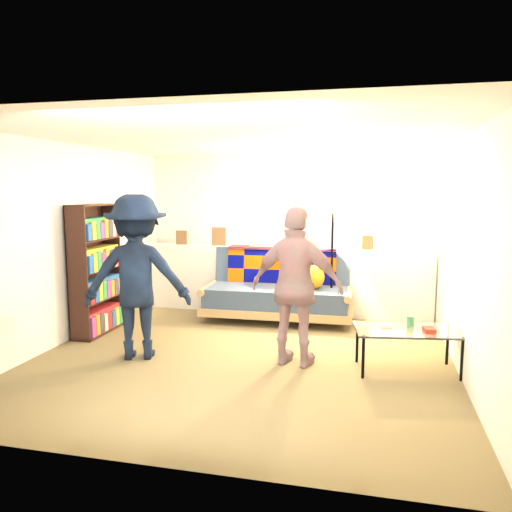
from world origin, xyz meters
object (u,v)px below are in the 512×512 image
(coffee_table, at_px, (408,332))
(person_right, at_px, (297,287))
(futon_sofa, at_px, (280,290))
(floor_lamp, at_px, (332,239))
(bookshelf, at_px, (95,274))
(person_left, at_px, (137,277))

(coffee_table, height_order, person_right, person_right)
(futon_sofa, relative_size, floor_lamp, 1.29)
(bookshelf, height_order, person_right, person_right)
(futon_sofa, bearing_deg, bookshelf, -150.83)
(coffee_table, xyz_separation_m, person_left, (-2.88, -0.21, 0.49))
(floor_lamp, distance_m, person_left, 2.81)
(person_left, bearing_deg, bookshelf, -55.89)
(person_left, bearing_deg, person_right, 166.25)
(floor_lamp, bearing_deg, person_left, -134.25)
(person_left, xyz_separation_m, person_right, (1.74, 0.14, -0.06))
(floor_lamp, xyz_separation_m, person_right, (-0.22, -1.87, -0.32))
(bookshelf, relative_size, person_left, 0.92)
(bookshelf, bearing_deg, person_left, -37.63)
(coffee_table, relative_size, person_right, 0.67)
(futon_sofa, relative_size, person_left, 1.17)
(coffee_table, xyz_separation_m, person_right, (-1.14, -0.07, 0.43))
(futon_sofa, relative_size, bookshelf, 1.27)
(person_left, bearing_deg, futon_sofa, -140.54)
(bookshelf, distance_m, person_left, 1.20)
(person_left, height_order, person_right, person_left)
(coffee_table, bearing_deg, person_right, -176.39)
(futon_sofa, relative_size, coffee_table, 1.87)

